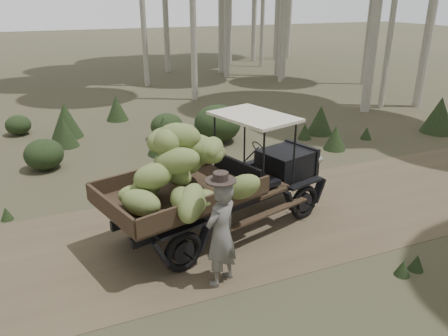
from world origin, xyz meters
The scene contains 5 objects.
ground centered at (0.00, 0.00, 0.00)m, with size 120.00×120.00×0.00m, color #473D2B.
dirt_track centered at (0.00, 0.00, 0.00)m, with size 70.00×4.00×0.01m, color brown.
banana_truck centered at (1.36, -0.18, 1.43)m, with size 5.16×3.19×2.48m.
farmer centered at (1.15, -1.63, 0.94)m, with size 0.80×0.70×2.00m.
undergrowth centered at (-0.70, -0.34, 0.55)m, with size 24.84×21.46×1.39m.
Camera 1 is at (-1.19, -7.32, 4.51)m, focal length 35.00 mm.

